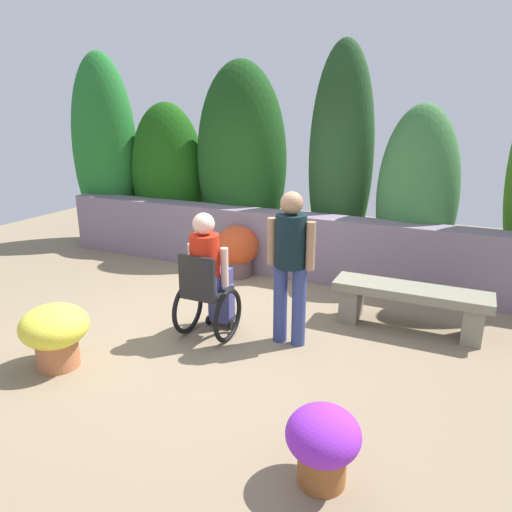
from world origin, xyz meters
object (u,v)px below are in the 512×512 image
(stone_bench, at_px, (410,301))
(flower_pot_purple_near, at_px, (237,250))
(person_standing_companion, at_px, (290,259))
(flower_pot_terracotta_by_wall, at_px, (323,442))
(person_in_wheelchair, at_px, (208,280))
(flower_pot_red_accent, at_px, (55,332))

(stone_bench, distance_m, flower_pot_purple_near, 2.60)
(person_standing_companion, relative_size, flower_pot_terracotta_by_wall, 2.94)
(flower_pot_purple_near, bearing_deg, stone_bench, -17.35)
(stone_bench, relative_size, person_in_wheelchair, 1.22)
(person_standing_companion, height_order, flower_pot_purple_near, person_standing_companion)
(person_in_wheelchair, bearing_deg, flower_pot_terracotta_by_wall, -38.50)
(stone_bench, distance_m, flower_pot_red_accent, 3.58)
(flower_pot_terracotta_by_wall, bearing_deg, stone_bench, 85.83)
(person_standing_companion, distance_m, flower_pot_purple_near, 2.20)
(stone_bench, height_order, person_standing_companion, person_standing_companion)
(person_standing_companion, distance_m, flower_pot_terracotta_by_wall, 2.01)
(flower_pot_purple_near, distance_m, flower_pot_terracotta_by_wall, 4.02)
(person_standing_companion, bearing_deg, flower_pot_red_accent, -149.21)
(flower_pot_terracotta_by_wall, distance_m, flower_pot_red_accent, 2.68)
(stone_bench, relative_size, flower_pot_terracotta_by_wall, 3.06)
(stone_bench, xyz_separation_m, flower_pot_terracotta_by_wall, (-0.18, -2.53, -0.02))
(flower_pot_terracotta_by_wall, xyz_separation_m, flower_pot_red_accent, (-2.65, 0.35, 0.05))
(person_standing_companion, height_order, flower_pot_terracotta_by_wall, person_standing_companion)
(flower_pot_purple_near, distance_m, flower_pot_red_accent, 2.97)
(flower_pot_red_accent, bearing_deg, flower_pot_terracotta_by_wall, -7.59)
(flower_pot_purple_near, bearing_deg, flower_pot_red_accent, -96.93)
(stone_bench, xyz_separation_m, person_in_wheelchair, (-1.89, -1.02, 0.30))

